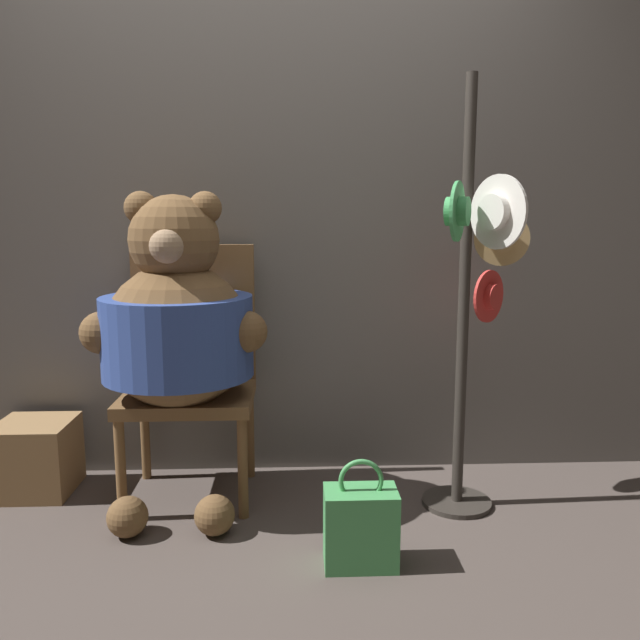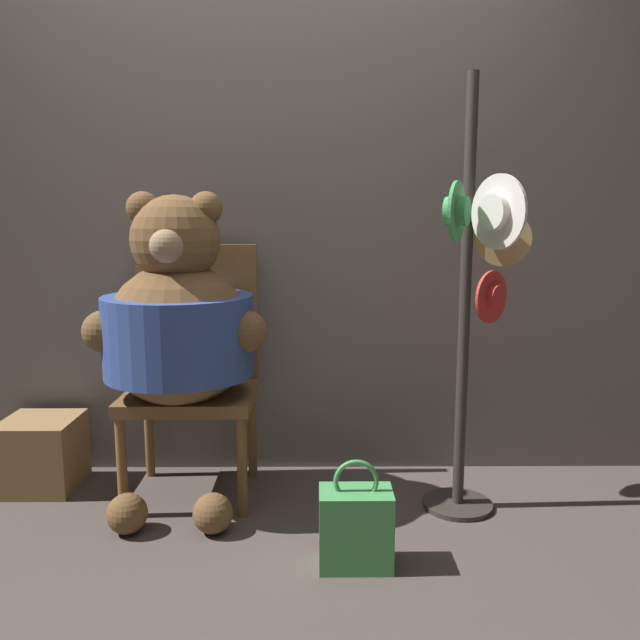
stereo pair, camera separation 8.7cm
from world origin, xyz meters
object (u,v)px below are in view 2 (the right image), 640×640
Objects in this scene: teddy_bear at (178,326)px; chair at (194,364)px; hat_display_rack at (477,298)px; handbag_on_ground at (356,527)px.

chair is at bearing 82.63° from teddy_bear.
handbag_on_ground is at bearing -140.26° from hat_display_rack.
hat_display_rack reaches higher than chair.
chair is 0.62× the size of hat_display_rack.
handbag_on_ground is (0.65, -0.65, -0.41)m from chair.
teddy_bear is 3.37× the size of handbag_on_ground.
hat_display_rack is (1.13, -0.25, 0.31)m from chair.
teddy_bear is 1.16m from hat_display_rack.
hat_display_rack is (1.15, -0.08, 0.12)m from teddy_bear.
teddy_bear is at bearing 175.89° from hat_display_rack.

